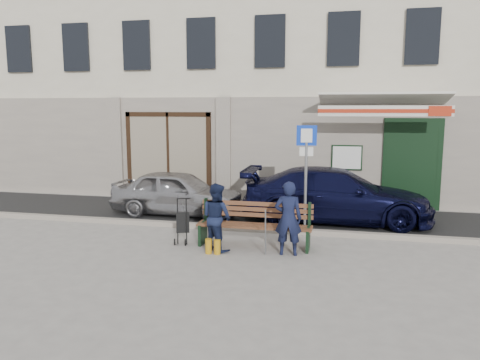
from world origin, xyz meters
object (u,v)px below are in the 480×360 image
(stroller, at_px, (183,224))
(woman, at_px, (217,217))
(parking_sign, at_px, (306,162))
(car_silver, at_px, (178,193))
(bench, at_px, (252,225))
(man, at_px, (288,218))
(car_navy, at_px, (336,195))

(stroller, bearing_deg, woman, -40.52)
(parking_sign, xyz_separation_m, stroller, (-2.48, -1.52, -1.22))
(car_silver, distance_m, bench, 3.53)
(bench, bearing_deg, woman, -148.22)
(bench, distance_m, stroller, 1.51)
(car_silver, height_order, parking_sign, parking_sign)
(bench, relative_size, stroller, 2.49)
(man, relative_size, stroller, 1.53)
(parking_sign, height_order, woman, parking_sign)
(car_navy, relative_size, man, 3.21)
(woman, distance_m, stroller, 0.95)
(car_navy, distance_m, woman, 3.80)
(woman, height_order, stroller, woman)
(man, xyz_separation_m, woman, (-1.45, -0.01, -0.04))
(bench, bearing_deg, car_navy, 57.34)
(man, height_order, stroller, man)
(stroller, bearing_deg, bench, -16.38)
(car_navy, height_order, parking_sign, parking_sign)
(man, bearing_deg, stroller, -12.90)
(car_navy, xyz_separation_m, man, (-0.87, -3.00, 0.05))
(car_navy, relative_size, parking_sign, 1.90)
(parking_sign, bearing_deg, car_silver, 158.93)
(car_navy, height_order, stroller, car_navy)
(bench, distance_m, woman, 0.80)
(bench, height_order, woman, woman)
(car_navy, relative_size, woman, 3.42)
(car_silver, relative_size, woman, 2.59)
(car_navy, bearing_deg, woman, 141.12)
(car_silver, height_order, stroller, car_silver)
(car_navy, distance_m, man, 3.12)
(car_silver, bearing_deg, stroller, -155.87)
(car_silver, relative_size, bench, 1.49)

